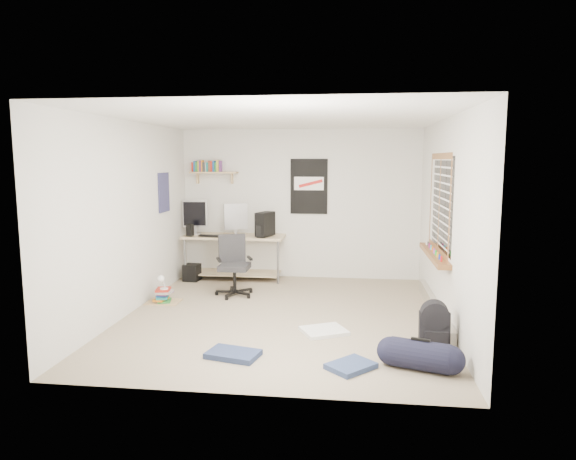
# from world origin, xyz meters

# --- Properties ---
(floor) EXTENTS (4.00, 4.50, 0.01)m
(floor) POSITION_xyz_m (0.00, 0.00, -0.01)
(floor) COLOR gray
(floor) RESTS_ON ground
(ceiling) EXTENTS (4.00, 4.50, 0.01)m
(ceiling) POSITION_xyz_m (0.00, 0.00, 2.50)
(ceiling) COLOR white
(ceiling) RESTS_ON ground
(back_wall) EXTENTS (4.00, 0.01, 2.50)m
(back_wall) POSITION_xyz_m (0.00, 2.25, 1.25)
(back_wall) COLOR silver
(back_wall) RESTS_ON ground
(left_wall) EXTENTS (0.01, 4.50, 2.50)m
(left_wall) POSITION_xyz_m (-2.00, 0.00, 1.25)
(left_wall) COLOR silver
(left_wall) RESTS_ON ground
(right_wall) EXTENTS (0.01, 4.50, 2.50)m
(right_wall) POSITION_xyz_m (2.00, 0.00, 1.25)
(right_wall) COLOR silver
(right_wall) RESTS_ON ground
(desk) EXTENTS (1.70, 0.81, 0.76)m
(desk) POSITION_xyz_m (-1.07, 2.00, 0.36)
(desk) COLOR #C2B086
(desk) RESTS_ON floor
(monitor_left) EXTENTS (0.42, 0.15, 0.46)m
(monitor_left) POSITION_xyz_m (-1.75, 2.00, 0.99)
(monitor_left) COLOR #A8A7AD
(monitor_left) RESTS_ON desk
(monitor_right) EXTENTS (0.39, 0.25, 0.42)m
(monitor_right) POSITION_xyz_m (-1.01, 1.80, 0.97)
(monitor_right) COLOR #959498
(monitor_right) RESTS_ON desk
(pc_tower) EXTENTS (0.30, 0.41, 0.39)m
(pc_tower) POSITION_xyz_m (-0.53, 1.84, 0.96)
(pc_tower) COLOR black
(pc_tower) RESTS_ON desk
(keyboard) EXTENTS (0.37, 0.15, 0.02)m
(keyboard) POSITION_xyz_m (-1.42, 1.69, 0.77)
(keyboard) COLOR black
(keyboard) RESTS_ON desk
(speaker_left) EXTENTS (0.11, 0.11, 0.19)m
(speaker_left) POSITION_xyz_m (-1.75, 1.69, 0.86)
(speaker_left) COLOR black
(speaker_left) RESTS_ON desk
(speaker_right) EXTENTS (0.12, 0.12, 0.19)m
(speaker_right) POSITION_xyz_m (-0.60, 1.69, 0.86)
(speaker_right) COLOR black
(speaker_right) RESTS_ON desk
(office_chair) EXTENTS (0.77, 0.77, 0.90)m
(office_chair) POSITION_xyz_m (-0.84, 0.92, 0.49)
(office_chair) COLOR #262629
(office_chair) RESTS_ON floor
(wall_shelf) EXTENTS (0.80, 0.22, 0.24)m
(wall_shelf) POSITION_xyz_m (-1.45, 2.14, 1.78)
(wall_shelf) COLOR tan
(wall_shelf) RESTS_ON back_wall
(poster_back_wall) EXTENTS (0.62, 0.03, 0.92)m
(poster_back_wall) POSITION_xyz_m (0.15, 2.23, 1.55)
(poster_back_wall) COLOR black
(poster_back_wall) RESTS_ON back_wall
(poster_left_wall) EXTENTS (0.02, 0.42, 0.60)m
(poster_left_wall) POSITION_xyz_m (-1.99, 1.20, 1.50)
(poster_left_wall) COLOR navy
(poster_left_wall) RESTS_ON left_wall
(window) EXTENTS (0.10, 1.50, 1.26)m
(window) POSITION_xyz_m (1.95, 0.30, 1.45)
(window) COLOR brown
(window) RESTS_ON right_wall
(baseboard_heater) EXTENTS (0.08, 2.50, 0.18)m
(baseboard_heater) POSITION_xyz_m (1.96, 0.30, 0.09)
(baseboard_heater) COLOR #B7B2A8
(baseboard_heater) RESTS_ON floor
(backpack) EXTENTS (0.33, 0.27, 0.42)m
(backpack) POSITION_xyz_m (1.75, -0.97, 0.20)
(backpack) COLOR black
(backpack) RESTS_ON floor
(duffel_bag) EXTENTS (0.36, 0.36, 0.56)m
(duffel_bag) POSITION_xyz_m (1.54, -1.52, 0.14)
(duffel_bag) COLOR black
(duffel_bag) RESTS_ON floor
(tshirt) EXTENTS (0.62, 0.59, 0.04)m
(tshirt) POSITION_xyz_m (0.57, -0.57, 0.02)
(tshirt) COLOR silver
(tshirt) RESTS_ON floor
(jeans_a) EXTENTS (0.58, 0.44, 0.06)m
(jeans_a) POSITION_xyz_m (-0.31, -1.43, 0.03)
(jeans_a) COLOR navy
(jeans_a) RESTS_ON floor
(jeans_b) EXTENTS (0.53, 0.53, 0.05)m
(jeans_b) POSITION_xyz_m (0.88, -1.58, 0.03)
(jeans_b) COLOR navy
(jeans_b) RESTS_ON floor
(book_stack) EXTENTS (0.50, 0.44, 0.30)m
(book_stack) POSITION_xyz_m (-1.75, 0.43, 0.15)
(book_stack) COLOR brown
(book_stack) RESTS_ON floor
(desk_lamp) EXTENTS (0.14, 0.20, 0.19)m
(desk_lamp) POSITION_xyz_m (-1.73, 0.41, 0.38)
(desk_lamp) COLOR white
(desk_lamp) RESTS_ON book_stack
(subwoofer) EXTENTS (0.27, 0.27, 0.27)m
(subwoofer) POSITION_xyz_m (-1.75, 1.74, 0.14)
(subwoofer) COLOR black
(subwoofer) RESTS_ON floor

